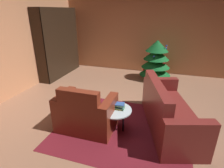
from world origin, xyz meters
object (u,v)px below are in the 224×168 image
bookshelf_unit (61,43)px  decorated_tree (156,60)px  bottle_on_table (106,106)px  armchair_red (86,114)px  book_stack_on_table (119,106)px  coffee_table (115,112)px  couch_red (167,113)px

bookshelf_unit → decorated_tree: bearing=6.4°
bookshelf_unit → bottle_on_table: size_ratio=8.96×
armchair_red → book_stack_on_table: size_ratio=4.86×
bookshelf_unit → coffee_table: (2.63, -2.57, -0.68)m
bookshelf_unit → couch_red: size_ratio=1.09×
couch_red → coffee_table: (-0.91, -0.36, 0.07)m
armchair_red → book_stack_on_table: bearing=20.3°
couch_red → book_stack_on_table: (-0.85, -0.31, 0.16)m
armchair_red → bottle_on_table: armchair_red is taller
coffee_table → book_stack_on_table: (0.06, 0.05, 0.10)m
book_stack_on_table → bottle_on_table: (-0.20, -0.16, 0.04)m
armchair_red → book_stack_on_table: (0.56, 0.21, 0.16)m
armchair_red → decorated_tree: size_ratio=0.83×
bookshelf_unit → coffee_table: bearing=-44.4°
couch_red → book_stack_on_table: size_ratio=9.29×
armchair_red → couch_red: (1.41, 0.52, -0.00)m
bookshelf_unit → armchair_red: bookshelf_unit is taller
couch_red → decorated_tree: bearing=100.1°
armchair_red → decorated_tree: bearing=72.8°
bookshelf_unit → coffee_table: 3.74m
bookshelf_unit → book_stack_on_table: (2.69, -2.52, -0.58)m
decorated_tree → coffee_table: bearing=-98.8°
couch_red → bottle_on_table: 1.16m
bottle_on_table → couch_red: bearing=24.1°
couch_red → decorated_tree: size_ratio=1.59×
coffee_table → bookshelf_unit: bearing=135.6°
couch_red → book_stack_on_table: bearing=-160.0°
couch_red → coffee_table: size_ratio=3.17×
armchair_red → coffee_table: size_ratio=1.66×
bookshelf_unit → book_stack_on_table: 3.74m
coffee_table → book_stack_on_table: bearing=38.4°
armchair_red → book_stack_on_table: armchair_red is taller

